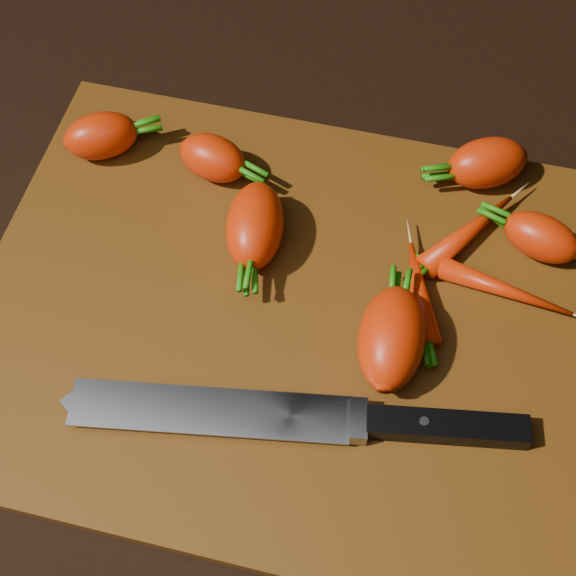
# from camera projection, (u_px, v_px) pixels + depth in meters

# --- Properties ---
(ground) EXTENTS (2.00, 2.00, 0.01)m
(ground) POSITION_uv_depth(u_px,v_px,m) (285.00, 320.00, 0.66)
(ground) COLOR black
(cutting_board) EXTENTS (0.50, 0.40, 0.01)m
(cutting_board) POSITION_uv_depth(u_px,v_px,m) (285.00, 313.00, 0.65)
(cutting_board) COLOR #61360D
(cutting_board) RESTS_ON ground
(carrot_0) EXTENTS (0.08, 0.07, 0.04)m
(carrot_0) POSITION_uv_depth(u_px,v_px,m) (101.00, 136.00, 0.71)
(carrot_0) COLOR red
(carrot_0) RESTS_ON cutting_board
(carrot_1) EXTENTS (0.06, 0.09, 0.05)m
(carrot_1) POSITION_uv_depth(u_px,v_px,m) (255.00, 226.00, 0.66)
(carrot_1) COLOR red
(carrot_1) RESTS_ON cutting_board
(carrot_2) EXTENTS (0.05, 0.09, 0.05)m
(carrot_2) POSITION_uv_depth(u_px,v_px,m) (391.00, 338.00, 0.60)
(carrot_2) COLOR red
(carrot_2) RESTS_ON cutting_board
(carrot_3) EXTENTS (0.08, 0.07, 0.04)m
(carrot_3) POSITION_uv_depth(u_px,v_px,m) (487.00, 163.00, 0.69)
(carrot_3) COLOR red
(carrot_3) RESTS_ON cutting_board
(carrot_4) EXTENTS (0.07, 0.05, 0.04)m
(carrot_4) POSITION_uv_depth(u_px,v_px,m) (213.00, 158.00, 0.70)
(carrot_4) COLOR red
(carrot_4) RESTS_ON cutting_board
(carrot_5) EXTENTS (0.07, 0.06, 0.04)m
(carrot_5) POSITION_uv_depth(u_px,v_px,m) (541.00, 237.00, 0.66)
(carrot_5) COLOR red
(carrot_5) RESTS_ON cutting_board
(carrot_6) EXTENTS (0.08, 0.10, 0.02)m
(carrot_6) POSITION_uv_depth(u_px,v_px,m) (469.00, 232.00, 0.67)
(carrot_6) COLOR red
(carrot_6) RESTS_ON cutting_board
(carrot_7) EXTENTS (0.11, 0.04, 0.02)m
(carrot_7) POSITION_uv_depth(u_px,v_px,m) (505.00, 290.00, 0.64)
(carrot_7) COLOR red
(carrot_7) RESTS_ON cutting_board
(carrot_8) EXTENTS (0.05, 0.10, 0.02)m
(carrot_8) POSITION_uv_depth(u_px,v_px,m) (419.00, 292.00, 0.64)
(carrot_8) COLOR red
(carrot_8) RESTS_ON cutting_board
(knife) EXTENTS (0.34, 0.08, 0.02)m
(knife) POSITION_uv_depth(u_px,v_px,m) (237.00, 413.00, 0.59)
(knife) COLOR gray
(knife) RESTS_ON cutting_board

